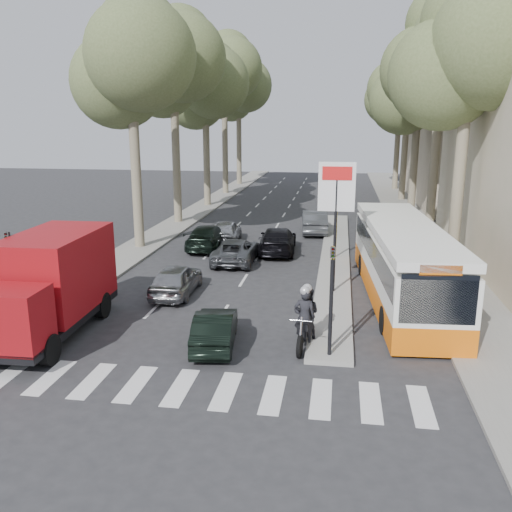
% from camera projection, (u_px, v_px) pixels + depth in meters
% --- Properties ---
extents(ground, '(120.00, 120.00, 0.00)m').
position_uv_depth(ground, '(236.00, 335.00, 18.81)').
color(ground, '#28282B').
rests_on(ground, ground).
extents(sidewalk_right, '(3.20, 70.00, 0.12)m').
position_uv_depth(sidewalk_right, '(408.00, 216.00, 41.45)').
color(sidewalk_right, gray).
rests_on(sidewalk_right, ground).
extents(median_left, '(2.40, 64.00, 0.12)m').
position_uv_depth(median_left, '(207.00, 205.00, 46.81)').
color(median_left, gray).
rests_on(median_left, ground).
extents(traffic_island, '(1.50, 26.00, 0.16)m').
position_uv_depth(traffic_island, '(335.00, 258.00, 28.84)').
color(traffic_island, gray).
rests_on(traffic_island, ground).
extents(building_far, '(11.00, 20.00, 16.00)m').
position_uv_depth(building_far, '(484.00, 111.00, 47.10)').
color(building_far, '#B7A88E').
rests_on(building_far, ground).
extents(billboard, '(1.50, 12.10, 5.60)m').
position_uv_depth(billboard, '(336.00, 209.00, 22.20)').
color(billboard, yellow).
rests_on(billboard, ground).
extents(traffic_light_island, '(0.16, 0.41, 3.60)m').
position_uv_depth(traffic_light_island, '(332.00, 283.00, 16.27)').
color(traffic_light_island, black).
rests_on(traffic_light_island, ground).
extents(traffic_light_left, '(0.16, 0.41, 3.60)m').
position_uv_depth(traffic_light_left, '(10.00, 264.00, 18.37)').
color(traffic_light_left, black).
rests_on(traffic_light_left, ground).
extents(tree_l_a, '(7.40, 7.20, 14.10)m').
position_uv_depth(tree_l_a, '(133.00, 59.00, 29.04)').
color(tree_l_a, '#6B604C').
rests_on(tree_l_a, ground).
extents(tree_l_b, '(7.40, 7.20, 14.88)m').
position_uv_depth(tree_l_b, '(175.00, 61.00, 36.55)').
color(tree_l_b, '#6B604C').
rests_on(tree_l_b, ground).
extents(tree_l_c, '(7.40, 7.20, 13.71)m').
position_uv_depth(tree_l_c, '(207.00, 85.00, 44.44)').
color(tree_l_c, '#6B604C').
rests_on(tree_l_c, ground).
extents(tree_l_d, '(7.40, 7.20, 15.66)m').
position_uv_depth(tree_l_d, '(226.00, 71.00, 51.70)').
color(tree_l_d, '#6B604C').
rests_on(tree_l_d, ground).
extents(tree_l_e, '(7.40, 7.20, 14.49)m').
position_uv_depth(tree_l_e, '(240.00, 87.00, 59.63)').
color(tree_l_e, '#6B604C').
rests_on(tree_l_e, ground).
extents(tree_r_a, '(7.40, 7.20, 14.10)m').
position_uv_depth(tree_r_a, '(473.00, 49.00, 24.59)').
color(tree_r_a, '#6B604C').
rests_on(tree_r_a, ground).
extents(tree_r_b, '(7.40, 7.20, 15.27)m').
position_uv_depth(tree_r_b, '(445.00, 47.00, 31.98)').
color(tree_r_b, '#6B604C').
rests_on(tree_r_b, ground).
extents(tree_r_c, '(7.40, 7.20, 13.32)m').
position_uv_depth(tree_r_c, '(421.00, 86.00, 40.10)').
color(tree_r_c, '#6B604C').
rests_on(tree_r_c, ground).
extents(tree_r_d, '(7.40, 7.20, 14.88)m').
position_uv_depth(tree_r_d, '(411.00, 75.00, 47.41)').
color(tree_r_d, '#6B604C').
rests_on(tree_r_d, ground).
extents(tree_r_e, '(7.40, 7.20, 14.10)m').
position_uv_depth(tree_r_e, '(402.00, 88.00, 55.23)').
color(tree_r_e, '#6B604C').
rests_on(tree_r_e, ground).
extents(silver_hatchback, '(1.64, 3.95, 1.34)m').
position_uv_depth(silver_hatchback, '(176.00, 279.00, 22.97)').
color(silver_hatchback, gray).
rests_on(silver_hatchback, ground).
extents(dark_hatchback, '(1.72, 3.76, 1.20)m').
position_uv_depth(dark_hatchback, '(215.00, 328.00, 17.78)').
color(dark_hatchback, black).
rests_on(dark_hatchback, ground).
extents(queue_car_a, '(2.13, 4.49, 1.24)m').
position_uv_depth(queue_car_a, '(236.00, 251.00, 28.20)').
color(queue_car_a, '#4B4F53').
rests_on(queue_car_a, ground).
extents(queue_car_b, '(2.23, 4.96, 1.41)m').
position_uv_depth(queue_car_b, '(278.00, 240.00, 30.29)').
color(queue_car_b, black).
rests_on(queue_car_b, ground).
extents(queue_car_c, '(1.89, 4.20, 1.40)m').
position_uv_depth(queue_car_c, '(225.00, 231.00, 32.76)').
color(queue_car_c, '#989B9F').
rests_on(queue_car_c, ground).
extents(queue_car_d, '(1.95, 4.64, 1.49)m').
position_uv_depth(queue_car_d, '(314.00, 222.00, 35.55)').
color(queue_car_d, '#4D5054').
rests_on(queue_car_d, ground).
extents(queue_car_e, '(2.01, 4.74, 1.36)m').
position_uv_depth(queue_car_e, '(208.00, 237.00, 31.22)').
color(queue_car_e, black).
rests_on(queue_car_e, ground).
extents(red_truck, '(2.68, 6.55, 3.45)m').
position_uv_depth(red_truck, '(49.00, 283.00, 18.47)').
color(red_truck, black).
rests_on(red_truck, ground).
extents(city_bus, '(3.45, 12.15, 3.16)m').
position_uv_depth(city_bus, '(403.00, 260.00, 22.14)').
color(city_bus, orange).
rests_on(city_bus, ground).
extents(motorcycle, '(0.92, 2.45, 2.08)m').
position_uv_depth(motorcycle, '(306.00, 317.00, 17.83)').
color(motorcycle, black).
rests_on(motorcycle, ground).
extents(pedestrian_near, '(0.88, 1.17, 1.80)m').
position_uv_depth(pedestrian_near, '(414.00, 247.00, 27.37)').
color(pedestrian_near, '#403550').
rests_on(pedestrian_near, sidewalk_right).
extents(pedestrian_far, '(1.20, 0.78, 1.71)m').
position_uv_depth(pedestrian_far, '(407.00, 234.00, 30.64)').
color(pedestrian_far, '#625749').
rests_on(pedestrian_far, sidewalk_right).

